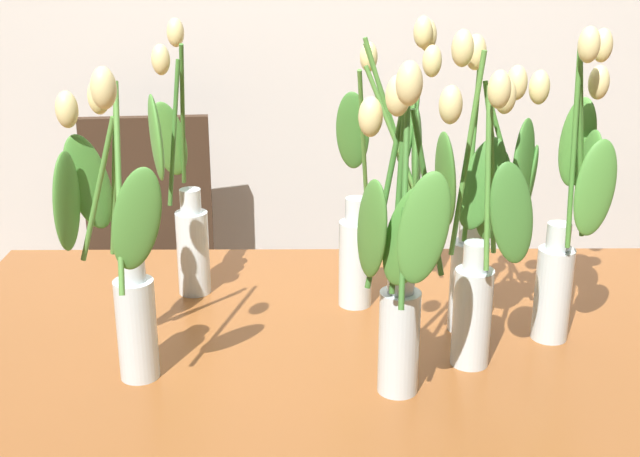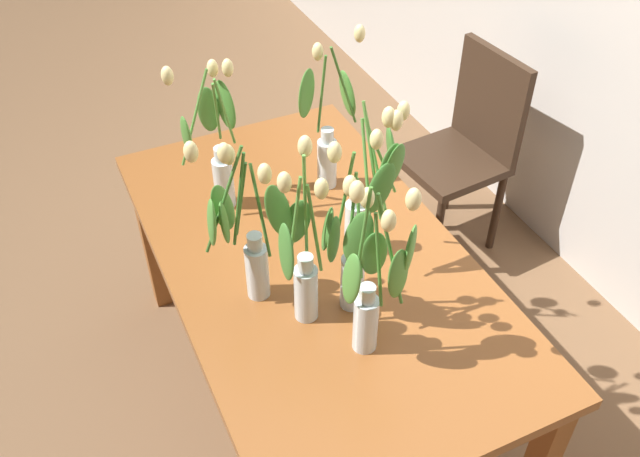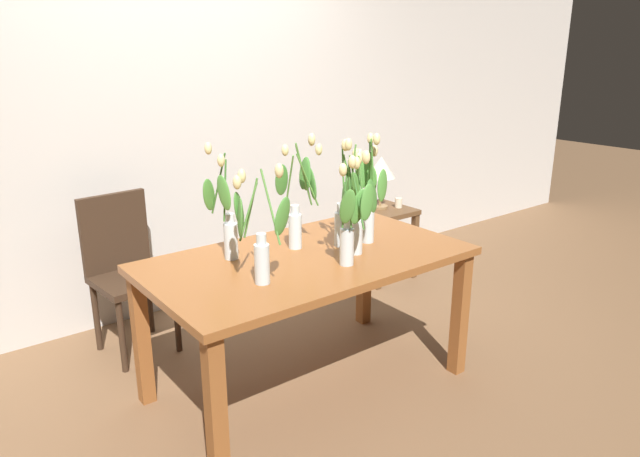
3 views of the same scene
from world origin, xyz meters
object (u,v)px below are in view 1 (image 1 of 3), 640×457
(tulip_vase_1, at_px, (184,208))
(dining_chair, at_px, (149,251))
(tulip_vase_5, at_px, (485,232))
(tulip_vase_3, at_px, (120,266))
(tulip_vase_6, at_px, (377,189))
(tulip_vase_0, at_px, (476,257))
(tulip_vase_2, at_px, (568,230))
(tulip_vase_4, at_px, (405,270))
(dining_table, at_px, (347,374))

(tulip_vase_1, relative_size, dining_chair, 0.60)
(tulip_vase_1, height_order, tulip_vase_5, tulip_vase_5)
(tulip_vase_5, bearing_deg, tulip_vase_3, -165.02)
(dining_chair, bearing_deg, tulip_vase_3, -80.38)
(tulip_vase_3, bearing_deg, tulip_vase_5, 14.98)
(tulip_vase_3, relative_size, tulip_vase_6, 0.95)
(tulip_vase_3, relative_size, dining_chair, 0.60)
(tulip_vase_0, distance_m, tulip_vase_2, 0.22)
(tulip_vase_1, height_order, tulip_vase_3, tulip_vase_1)
(tulip_vase_6, bearing_deg, dining_chair, 127.43)
(tulip_vase_1, bearing_deg, tulip_vase_4, -47.27)
(tulip_vase_0, bearing_deg, tulip_vase_5, 72.34)
(dining_table, distance_m, tulip_vase_6, 0.37)
(tulip_vase_1, bearing_deg, tulip_vase_3, -97.48)
(tulip_vase_2, bearing_deg, dining_table, 177.89)
(tulip_vase_2, height_order, tulip_vase_5, tulip_vase_2)
(tulip_vase_3, distance_m, dining_chair, 1.26)
(tulip_vase_2, bearing_deg, dining_chair, 134.09)
(tulip_vase_4, bearing_deg, dining_chair, 118.06)
(tulip_vase_3, distance_m, tulip_vase_5, 0.66)
(tulip_vase_3, bearing_deg, dining_chair, 99.62)
(tulip_vase_1, distance_m, dining_chair, 0.92)
(dining_table, relative_size, tulip_vase_1, 2.85)
(tulip_vase_4, bearing_deg, tulip_vase_6, 92.18)
(tulip_vase_4, relative_size, tulip_vase_5, 1.00)
(tulip_vase_3, xyz_separation_m, tulip_vase_5, (0.64, 0.17, -0.00))
(tulip_vase_2, bearing_deg, tulip_vase_1, 163.19)
(tulip_vase_5, distance_m, dining_chair, 1.37)
(tulip_vase_4, distance_m, tulip_vase_6, 0.40)
(tulip_vase_2, height_order, tulip_vase_4, tulip_vase_2)
(dining_table, bearing_deg, tulip_vase_5, 0.05)
(tulip_vase_4, bearing_deg, tulip_vase_0, 41.32)
(tulip_vase_5, xyz_separation_m, dining_chair, (-0.84, 1.00, -0.42))
(tulip_vase_1, distance_m, tulip_vase_4, 0.61)
(tulip_vase_1, bearing_deg, tulip_vase_0, -30.90)
(tulip_vase_0, xyz_separation_m, tulip_vase_2, (0.19, 0.11, 0.01))
(tulip_vase_2, xyz_separation_m, tulip_vase_6, (-0.34, 0.17, 0.03))
(tulip_vase_0, distance_m, tulip_vase_5, 0.13)
(tulip_vase_1, xyz_separation_m, dining_chair, (-0.25, 0.79, -0.40))
(tulip_vase_5, bearing_deg, dining_table, -179.95)
(dining_table, distance_m, tulip_vase_2, 0.50)
(tulip_vase_3, height_order, tulip_vase_5, tulip_vase_5)
(tulip_vase_0, bearing_deg, tulip_vase_4, -138.68)
(tulip_vase_6, bearing_deg, tulip_vase_3, -143.88)
(dining_chair, bearing_deg, tulip_vase_5, -50.15)
(tulip_vase_2, relative_size, tulip_vase_3, 1.05)
(tulip_vase_5, height_order, dining_chair, tulip_vase_5)
(dining_table, bearing_deg, tulip_vase_3, -156.14)
(dining_table, distance_m, tulip_vase_3, 0.52)
(tulip_vase_1, height_order, dining_chair, tulip_vase_1)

